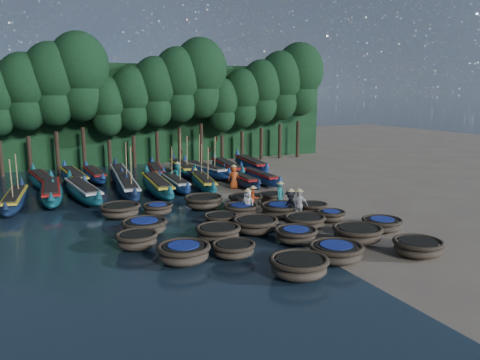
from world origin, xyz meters
name	(u,v)px	position (x,y,z in m)	size (l,w,h in m)	color
ground	(241,213)	(0.00, 0.00, 0.00)	(120.00, 120.00, 0.00)	#7A6F59
foliage_wall	(147,114)	(0.00, 23.50, 5.00)	(40.00, 3.00, 10.00)	black
coracle_2	(299,266)	(-2.17, -10.09, 0.47)	(2.62, 2.62, 0.83)	#4B402F
coracle_3	(336,252)	(0.21, -9.28, 0.45)	(2.52, 2.52, 0.78)	#4B402F
coracle_4	(418,247)	(3.96, -10.21, 0.43)	(2.37, 2.37, 0.75)	#4B402F
coracle_5	(184,253)	(-5.83, -6.72, 0.48)	(2.76, 2.76, 0.84)	#4B402F
coracle_6	(233,249)	(-3.58, -6.91, 0.39)	(2.30, 2.30, 0.68)	#4B402F
coracle_7	(296,235)	(-0.03, -6.36, 0.42)	(2.61, 2.61, 0.73)	#4B402F
coracle_8	(357,234)	(2.72, -7.55, 0.46)	(2.65, 2.65, 0.81)	#4B402F
coracle_9	(382,224)	(5.10, -6.58, 0.40)	(2.37, 2.37, 0.70)	#4B402F
coracle_10	(137,240)	(-7.24, -4.04, 0.45)	(2.30, 2.30, 0.79)	#4B402F
coracle_11	(218,233)	(-3.43, -4.72, 0.48)	(2.72, 2.72, 0.83)	#4B402F
coracle_12	(256,225)	(-1.10, -4.12, 0.46)	(2.90, 2.90, 0.80)	#4B402F
coracle_13	(305,222)	(1.52, -4.72, 0.45)	(2.66, 2.66, 0.79)	#4B402F
coracle_14	(331,215)	(3.76, -3.93, 0.37)	(1.94, 1.94, 0.64)	#4B402F
coracle_15	(145,226)	(-6.39, -1.93, 0.45)	(2.53, 2.53, 0.77)	#4B402F
coracle_16	(221,219)	(-2.23, -2.14, 0.39)	(1.89, 1.89, 0.68)	#4B402F
coracle_17	(241,210)	(-0.42, -0.84, 0.43)	(2.36, 2.36, 0.75)	#4B402F
coracle_18	(281,210)	(1.64, -1.90, 0.46)	(2.68, 2.68, 0.80)	#4B402F
coracle_19	(313,208)	(3.78, -2.08, 0.39)	(2.06, 2.06, 0.68)	#4B402F
coracle_20	(120,210)	(-6.90, 1.93, 0.46)	(2.54, 2.54, 0.80)	#4B402F
coracle_21	(158,209)	(-4.74, 1.65, 0.38)	(2.05, 2.05, 0.66)	#4B402F
coracle_22	(204,202)	(-1.74, 1.89, 0.47)	(2.46, 2.46, 0.82)	#4B402F
coracle_23	(246,201)	(0.76, 1.03, 0.47)	(2.53, 2.53, 0.83)	#4B402F
coracle_24	(271,197)	(2.79, 1.38, 0.41)	(1.85, 1.85, 0.71)	#4B402F
long_boat_0	(15,200)	(-12.52, 7.06, 0.53)	(2.18, 7.78, 3.32)	#0E2036
long_boat_1	(51,192)	(-10.30, 8.39, 0.58)	(1.94, 8.70, 1.53)	#0D3C4C
long_boat_2	(83,191)	(-8.34, 7.74, 0.59)	(2.51, 8.71, 1.54)	#0D3C4C
long_boat_3	(128,187)	(-5.27, 7.89, 0.58)	(2.21, 8.56, 3.65)	#0E2036
long_boat_4	(157,186)	(-3.25, 7.49, 0.60)	(2.07, 8.88, 1.57)	#0D3C4C
long_boat_5	(175,183)	(-1.62, 8.52, 0.50)	(1.53, 7.34, 3.12)	navy
long_boat_6	(203,182)	(0.39, 7.77, 0.53)	(2.58, 7.69, 3.31)	#0D3C4C
long_boat_7	(240,179)	(3.48, 7.79, 0.49)	(1.56, 7.38, 1.30)	#0E2036
long_boat_8	(259,177)	(5.28, 8.09, 0.50)	(1.42, 7.48, 1.32)	navy
long_boat_9	(42,181)	(-10.70, 13.23, 0.56)	(2.58, 8.27, 1.47)	#0D3C4C
long_boat_10	(74,177)	(-8.38, 13.66, 0.58)	(2.25, 8.59, 1.52)	navy
long_boat_11	(94,175)	(-6.70, 14.56, 0.50)	(1.73, 7.46, 1.31)	navy
long_boat_12	(121,175)	(-4.80, 13.18, 0.58)	(2.15, 8.65, 1.53)	#0E2036
long_boat_13	(156,171)	(-1.61, 14.27, 0.50)	(2.47, 7.43, 1.32)	navy
long_boat_14	(182,168)	(0.82, 14.31, 0.57)	(2.23, 8.40, 3.58)	#0E2036
long_boat_15	(205,170)	(2.37, 12.65, 0.57)	(2.60, 8.36, 3.58)	navy
long_boat_16	(227,168)	(4.44, 12.66, 0.61)	(2.58, 9.04, 1.60)	#0D3C4C
long_boat_17	(251,164)	(7.21, 13.58, 0.61)	(2.74, 9.05, 1.61)	navy
fisherman_0	(248,202)	(-0.01, -0.89, 0.87)	(0.90, 0.93, 1.81)	beige
fisherman_1	(280,195)	(2.40, -0.49, 0.98)	(0.77, 0.66, 1.97)	#17615E
fisherman_2	(253,199)	(0.70, -0.13, 0.84)	(0.77, 0.60, 1.77)	#B84318
fisherman_3	(290,205)	(1.80, -2.73, 0.93)	(0.76, 1.21, 2.00)	black
fisherman_4	(299,204)	(2.21, -2.95, 0.95)	(1.13, 0.88, 1.99)	beige
fisherman_5	(178,173)	(-0.93, 9.98, 0.92)	(1.68, 0.62, 1.98)	#17615E
fisherman_6	(234,177)	(2.51, 6.83, 0.93)	(0.92, 0.66, 1.96)	#B84318
tree_2	(24,91)	(-11.40, 20.00, 7.32)	(4.51, 4.51, 10.63)	black
tree_3	(52,83)	(-9.10, 20.00, 8.00)	(4.92, 4.92, 11.60)	black
tree_4	(79,76)	(-6.80, 20.00, 8.67)	(5.34, 5.34, 12.58)	black
tree_5	(107,106)	(-4.50, 20.00, 5.97)	(3.68, 3.68, 8.68)	black
tree_6	(132,98)	(-2.20, 20.00, 6.65)	(4.09, 4.09, 9.65)	black
tree_7	(155,91)	(0.10, 20.00, 7.32)	(4.51, 4.51, 10.63)	black
tree_8	(178,84)	(2.40, 20.00, 8.00)	(4.92, 4.92, 11.60)	black
tree_9	(200,77)	(4.70, 20.00, 8.67)	(5.34, 5.34, 12.58)	black
tree_10	(222,104)	(7.00, 20.00, 5.97)	(3.68, 3.68, 8.68)	black
tree_11	(242,98)	(9.30, 20.00, 6.65)	(4.09, 4.09, 9.65)	black
tree_12	(262,91)	(11.60, 20.00, 7.32)	(4.51, 4.51, 10.63)	black
tree_13	(281,85)	(13.90, 20.00, 8.00)	(4.92, 4.92, 11.60)	black
tree_14	(299,79)	(16.20, 20.00, 8.67)	(5.34, 5.34, 12.58)	black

